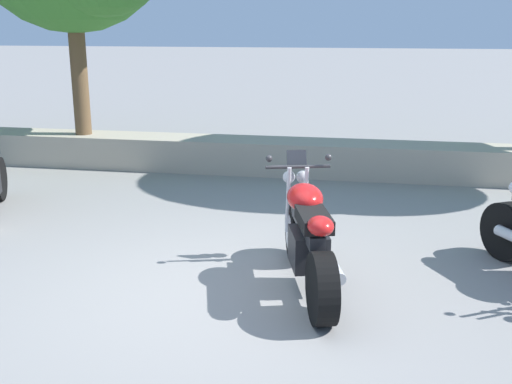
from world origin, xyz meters
name	(u,v)px	position (x,y,z in m)	size (l,w,h in m)	color
ground_plane	(209,291)	(0.00, 0.00, 0.00)	(120.00, 120.00, 0.00)	gray
stone_wall	(282,157)	(0.00, 4.80, 0.28)	(36.00, 0.80, 0.55)	#A89E89
motorcycle_red_centre	(307,238)	(0.89, 0.27, 0.49)	(0.88, 2.03, 1.18)	black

